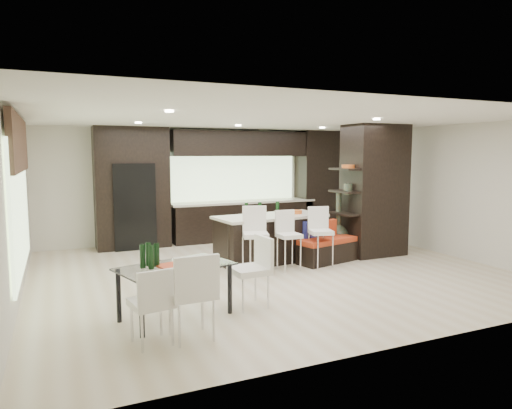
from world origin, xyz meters
name	(u,v)px	position (x,y,z in m)	size (l,w,h in m)	color
ground	(269,271)	(0.00, 0.00, 0.00)	(8.00, 8.00, 0.00)	beige
back_wall	(209,185)	(0.00, 3.50, 1.35)	(8.00, 0.02, 2.70)	beige
left_wall	(15,207)	(-4.00, 0.00, 1.35)	(0.02, 7.00, 2.70)	beige
right_wall	(440,190)	(4.00, 0.00, 1.35)	(0.02, 7.00, 2.70)	beige
ceiling	(270,119)	(0.00, 0.00, 2.70)	(8.00, 7.00, 0.02)	white
window_left	(19,206)	(-3.96, 0.20, 1.35)	(0.04, 3.20, 1.90)	#B2D199
window_back	(232,176)	(0.60, 3.46, 1.55)	(3.40, 0.04, 1.20)	#B2D199
stone_accent	(18,144)	(-3.93, 0.20, 2.25)	(0.08, 3.00, 0.80)	brown
ceiling_spots	(264,122)	(0.00, 0.25, 2.68)	(4.00, 3.00, 0.02)	white
back_cabinetry	(232,185)	(0.50, 3.17, 1.35)	(6.80, 0.68, 2.70)	black
refrigerator	(133,206)	(-1.90, 3.12, 0.95)	(0.90, 0.68, 1.90)	black
partition_column	(374,190)	(2.60, 0.40, 1.35)	(1.20, 0.80, 2.70)	black
kitchen_island	(271,238)	(0.37, 0.71, 0.45)	(2.18, 0.94, 0.91)	black
stool_left	(256,247)	(-0.31, -0.07, 0.48)	(0.42, 0.42, 0.96)	white
stool_mid	(289,246)	(0.37, -0.05, 0.44)	(0.39, 0.39, 0.87)	white
stool_right	(321,243)	(1.04, -0.06, 0.45)	(0.40, 0.40, 0.90)	white
bench	(327,250)	(1.33, 0.16, 0.24)	(1.24, 0.48, 0.48)	black
floor_vase	(338,224)	(1.86, 0.59, 0.65)	(0.48, 0.48, 1.31)	#3E4733
dining_table	(176,292)	(-2.11, -1.63, 0.34)	(1.42, 0.80, 0.68)	white
chair_near	(191,299)	(-2.11, -2.36, 0.47)	(0.51, 0.51, 0.93)	white
chair_far	(152,308)	(-2.55, -2.32, 0.41)	(0.44, 0.44, 0.81)	white
chair_end	(249,275)	(-1.08, -1.63, 0.45)	(0.49, 0.49, 0.90)	white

